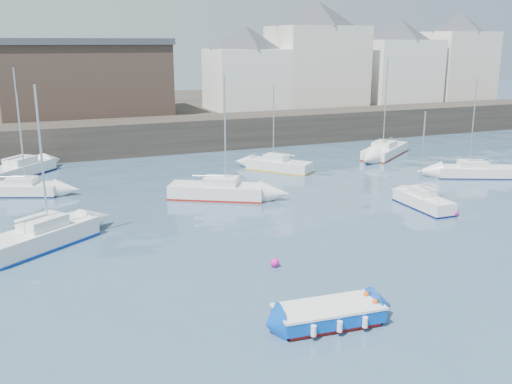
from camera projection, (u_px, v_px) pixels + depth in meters
name	position (u px, v px, depth m)	size (l,w,h in m)	color
water	(368.00, 297.00, 23.25)	(220.00, 220.00, 0.00)	#2D4760
quay_wall	(164.00, 135.00, 54.13)	(90.00, 5.00, 3.00)	#28231E
land_strip	(129.00, 114.00, 70.24)	(90.00, 32.00, 2.80)	#28231E
bldg_east_a	(317.00, 53.00, 65.91)	(13.36, 13.36, 11.80)	beige
bldg_east_b	(398.00, 60.00, 69.76)	(11.88, 11.88, 9.95)	white
bldg_east_c	(456.00, 55.00, 72.96)	(11.14, 11.14, 10.95)	beige
bldg_east_d	(246.00, 67.00, 62.50)	(11.14, 11.14, 8.95)	white
warehouse	(85.00, 77.00, 57.76)	(16.40, 10.40, 7.60)	#3D2D26
blue_dinghy	(328.00, 314.00, 20.87)	(4.09, 2.21, 0.76)	maroon
sailboat_a	(40.00, 237.00, 28.61)	(6.23, 5.25, 8.11)	white
sailboat_b	(217.00, 191.00, 37.74)	(6.46, 4.89, 8.10)	white
sailboat_c	(423.00, 201.00, 35.55)	(1.58, 4.59, 6.00)	white
sailboat_d	(476.00, 171.00, 43.70)	(6.15, 4.17, 7.53)	white
sailboat_e	(19.00, 189.00, 38.54)	(5.58, 3.60, 6.87)	white
sailboat_f	(279.00, 165.00, 45.77)	(4.64, 5.13, 6.84)	white
sailboat_g	(385.00, 150.00, 51.82)	(6.85, 5.90, 8.73)	white
sailboat_h	(18.00, 170.00, 43.80)	(5.81, 6.09, 8.21)	white
buoy_near	(275.00, 267.00, 26.37)	(0.42, 0.42, 0.42)	#D6148F
buoy_mid	(455.00, 216.00, 34.00)	(0.43, 0.43, 0.43)	#D6148F
buoy_far	(258.00, 193.00, 39.18)	(0.46, 0.46, 0.46)	#D6148F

